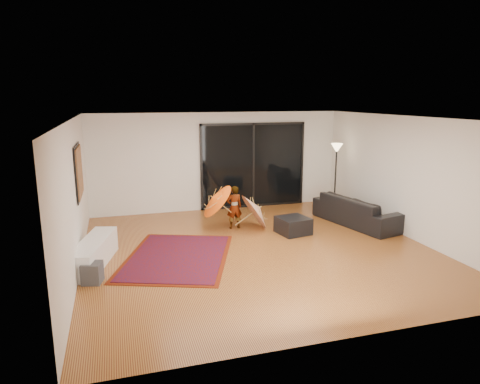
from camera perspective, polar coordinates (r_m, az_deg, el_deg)
name	(u,v)px	position (r m, az deg, el deg)	size (l,w,h in m)	color
floor	(259,250)	(8.98, 2.54, -7.68)	(7.00, 7.00, 0.00)	#AA6D2E
ceiling	(260,118)	(8.43, 2.72, 9.80)	(7.00, 7.00, 0.00)	white
wall_back	(219,161)	(11.92, -2.87, 4.09)	(7.00, 7.00, 0.00)	silver
wall_front	(351,241)	(5.53, 14.57, -6.37)	(7.00, 7.00, 0.00)	silver
wall_left	(74,197)	(8.18, -21.23, -0.68)	(7.00, 7.00, 0.00)	silver
wall_right	(407,177)	(10.27, 21.43, 1.86)	(7.00, 7.00, 0.00)	silver
sliding_door	(253,165)	(12.18, 1.76, 3.57)	(3.06, 0.07, 2.40)	black
painting	(79,172)	(9.10, -20.68, 2.56)	(0.04, 1.28, 1.08)	black
media_console	(94,253)	(8.55, -18.92, -7.69)	(0.44, 1.76, 0.49)	white
speaker	(92,273)	(7.81, -19.10, -10.16)	(0.31, 0.31, 0.36)	#424244
persian_rug	(177,257)	(8.65, -8.34, -8.54)	(2.76, 3.22, 0.02)	#581807
sofa	(358,210)	(11.02, 15.40, -2.38)	(2.38, 0.93, 0.69)	black
ottoman	(293,225)	(10.02, 7.09, -4.44)	(0.67, 0.67, 0.38)	black
floor_lamp	(336,158)	(12.11, 12.72, 4.48)	(0.32, 0.32, 1.86)	black
child	(234,207)	(10.25, -0.77, -2.04)	(0.38, 0.25, 1.04)	#999999
parasol_orange	(212,201)	(10.02, -3.73, -1.14)	(0.75, 0.93, 0.91)	#F2570C
parasol_white	(260,208)	(10.29, 2.68, -2.09)	(0.68, 0.97, 0.99)	silver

